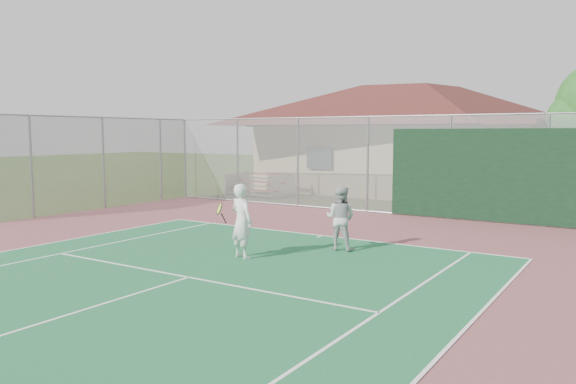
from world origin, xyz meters
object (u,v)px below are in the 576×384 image
object	(u,v)px
bleachers	(259,184)
player_grey_back	(340,219)
clubhouse	(410,128)
player_white_front	(241,222)

from	to	relation	value
bleachers	player_grey_back	distance (m)	12.45
clubhouse	bleachers	world-z (taller)	clubhouse
clubhouse	player_grey_back	size ratio (longest dim) A/B	9.34
bleachers	clubhouse	bearing A→B (deg)	55.01
player_white_front	player_grey_back	world-z (taller)	player_white_front
player_white_front	player_grey_back	bearing A→B (deg)	-112.99
player_grey_back	bleachers	bearing A→B (deg)	-52.21
clubhouse	player_grey_back	world-z (taller)	clubhouse
bleachers	player_white_front	xyz separation A→B (m)	(7.30, -10.85, 0.32)
clubhouse	player_white_front	size ratio (longest dim) A/B	8.58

